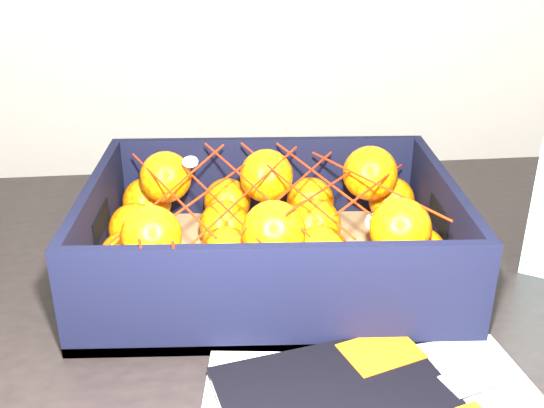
{
  "coord_description": "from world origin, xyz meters",
  "views": [
    {
      "loc": [
        -0.19,
        -0.36,
        1.17
      ],
      "look_at": [
        -0.17,
        0.31,
        0.86
      ],
      "focal_mm": 42.18,
      "sensor_mm": 36.0,
      "label": 1
    }
  ],
  "objects": [
    {
      "name": "table",
      "position": [
        -0.1,
        0.31,
        0.65
      ],
      "size": [
        1.26,
        0.89,
        0.75
      ],
      "color": "black",
      "rests_on": "ground"
    },
    {
      "name": "produce_crate",
      "position": [
        -0.17,
        0.34,
        0.79
      ],
      "size": [
        0.44,
        0.33,
        0.13
      ],
      "color": "olive",
      "rests_on": "table"
    },
    {
      "name": "clementine_heap",
      "position": [
        -0.17,
        0.34,
        0.81
      ],
      "size": [
        0.42,
        0.31,
        0.13
      ],
      "color": "#E36604",
      "rests_on": "produce_crate"
    },
    {
      "name": "mesh_net",
      "position": [
        -0.18,
        0.33,
        0.87
      ],
      "size": [
        0.37,
        0.29,
        0.09
      ],
      "color": "red",
      "rests_on": "clementine_heap"
    }
  ]
}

